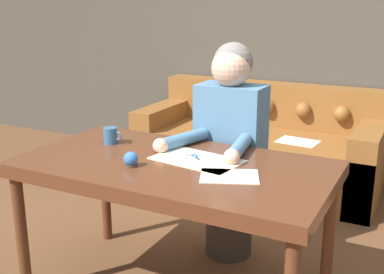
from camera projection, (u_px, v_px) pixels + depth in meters
wall_back at (307, 24)px, 4.06m from camera, size 8.00×0.06×2.60m
dining_table at (174, 176)px, 2.35m from camera, size 1.52×0.82×0.73m
couch at (259, 148)px, 4.05m from camera, size 1.96×0.89×0.81m
person at (230, 151)px, 2.77m from camera, size 0.48×0.62×1.27m
pattern_paper_main at (197, 160)px, 2.36m from camera, size 0.46×0.32×0.00m
pattern_paper_offcut at (229, 176)px, 2.14m from camera, size 0.31×0.27×0.00m
scissors at (196, 157)px, 2.39m from camera, size 0.18×0.18×0.01m
mug at (111, 136)px, 2.62m from camera, size 0.11×0.08×0.09m
pin_cushion at (131, 160)px, 2.26m from camera, size 0.07×0.07×0.07m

